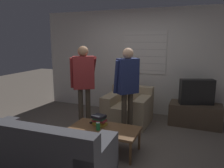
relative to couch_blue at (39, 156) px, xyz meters
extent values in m
plane|color=#665B51|center=(0.48, 1.17, -0.32)|extent=(16.00, 16.00, 0.00)
cube|color=silver|center=(0.48, 3.20, 0.96)|extent=(5.20, 0.06, 2.55)
cube|color=silver|center=(0.62, 3.16, 1.20)|extent=(1.04, 0.02, 1.01)
cube|color=#A4A099|center=(0.62, 3.15, 0.77)|extent=(1.02, 0.00, 0.01)
cube|color=#A4A099|center=(0.62, 3.15, 0.94)|extent=(1.02, 0.00, 0.01)
cube|color=#A4A099|center=(0.62, 3.15, 1.11)|extent=(1.02, 0.00, 0.01)
cube|color=#A4A099|center=(0.62, 3.15, 1.28)|extent=(1.02, 0.00, 0.01)
cube|color=#A4A099|center=(0.62, 3.15, 1.45)|extent=(1.02, 0.00, 0.01)
cube|color=#A4A099|center=(0.62, 3.15, 1.62)|extent=(1.02, 0.00, 0.01)
cube|color=#424247|center=(0.00, 0.05, -0.11)|extent=(1.92, 0.88, 0.42)
cube|color=#424247|center=(0.02, -0.25, 0.32)|extent=(1.89, 0.28, 0.43)
cube|color=#424247|center=(0.83, 0.09, 0.20)|extent=(0.27, 0.82, 0.19)
cube|color=#9E3338|center=(-0.33, 0.08, 0.20)|extent=(0.41, 0.33, 0.37)
cube|color=tan|center=(0.46, 2.34, -0.10)|extent=(0.98, 0.90, 0.43)
cube|color=tan|center=(0.47, 2.68, 0.29)|extent=(0.96, 0.23, 0.35)
cube|color=tan|center=(0.82, 2.33, 0.21)|extent=(0.26, 0.88, 0.19)
cube|color=tan|center=(0.10, 2.35, 0.21)|extent=(0.26, 0.88, 0.19)
cube|color=brown|center=(0.50, 1.00, 0.06)|extent=(1.14, 0.59, 0.04)
cylinder|color=brown|center=(-0.03, 1.25, -0.14)|extent=(0.04, 0.04, 0.36)
cylinder|color=brown|center=(1.03, 1.25, -0.14)|extent=(0.04, 0.04, 0.36)
cylinder|color=brown|center=(-0.03, 0.75, -0.14)|extent=(0.04, 0.04, 0.36)
cylinder|color=brown|center=(1.03, 0.75, -0.14)|extent=(0.04, 0.04, 0.36)
cube|color=#4C3D2D|center=(1.86, 2.75, -0.08)|extent=(1.07, 0.52, 0.47)
cube|color=black|center=(1.86, 2.75, 0.42)|extent=(0.72, 0.43, 0.54)
cube|color=#3D4738|center=(1.83, 2.84, 0.42)|extent=(0.56, 0.22, 0.44)
cylinder|color=#4C4233|center=(-0.31, 1.64, 0.11)|extent=(0.10, 0.10, 0.86)
cylinder|color=#4C4233|center=(-0.19, 1.72, 0.11)|extent=(0.10, 0.10, 0.86)
cube|color=maroon|center=(-0.25, 1.68, 0.87)|extent=(0.46, 0.39, 0.65)
sphere|color=#A87A56|center=(-0.25, 1.68, 1.28)|extent=(0.21, 0.21, 0.21)
cylinder|color=maroon|center=(-0.47, 1.60, 0.86)|extent=(0.14, 0.17, 0.62)
cylinder|color=maroon|center=(-0.18, 2.01, 0.98)|extent=(0.34, 0.50, 0.42)
cube|color=black|center=(-0.32, 2.22, 0.80)|extent=(0.08, 0.10, 0.12)
cylinder|color=#4C4233|center=(0.63, 1.62, 0.11)|extent=(0.10, 0.10, 0.85)
cylinder|color=#4C4233|center=(0.72, 1.72, 0.11)|extent=(0.10, 0.10, 0.85)
cube|color=navy|center=(0.67, 1.67, 0.86)|extent=(0.40, 0.42, 0.64)
sphere|color=tan|center=(0.67, 1.67, 1.27)|extent=(0.20, 0.20, 0.20)
cylinder|color=navy|center=(0.50, 1.54, 0.85)|extent=(0.17, 0.16, 0.61)
cylinder|color=navy|center=(0.58, 2.03, 1.11)|extent=(0.51, 0.45, 0.15)
cube|color=black|center=(0.35, 2.22, 1.07)|extent=(0.06, 0.06, 0.13)
cube|color=gold|center=(0.38, 1.08, 0.10)|extent=(0.24, 0.18, 0.04)
cube|color=gold|center=(0.36, 1.07, 0.14)|extent=(0.20, 0.16, 0.04)
cube|color=maroon|center=(0.38, 1.07, 0.17)|extent=(0.23, 0.16, 0.03)
cube|color=#33754C|center=(0.37, 1.07, 0.20)|extent=(0.20, 0.16, 0.03)
cube|color=black|center=(0.37, 1.06, 0.24)|extent=(0.24, 0.22, 0.04)
cylinder|color=#238E47|center=(0.44, 0.89, 0.14)|extent=(0.07, 0.07, 0.12)
cylinder|color=silver|center=(0.44, 0.89, 0.20)|extent=(0.06, 0.06, 0.00)
cube|color=black|center=(0.23, 1.14, 0.09)|extent=(0.11, 0.13, 0.02)
camera|label=1|loc=(1.87, -2.08, 1.51)|focal=35.00mm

